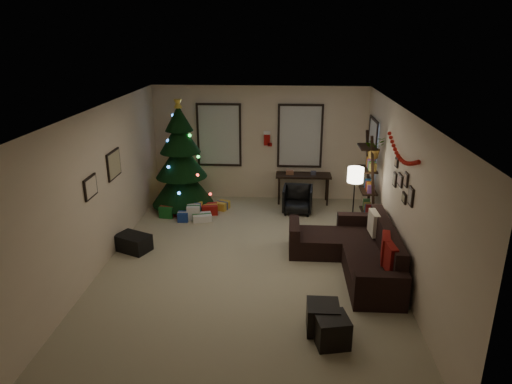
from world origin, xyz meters
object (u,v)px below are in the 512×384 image
(christmas_tree, at_px, (181,163))
(sofa, at_px, (356,252))
(desk_chair, at_px, (298,199))
(desk, at_px, (303,178))
(bookshelf, at_px, (369,184))

(christmas_tree, xyz_separation_m, sofa, (3.57, -2.57, -0.80))
(desk_chair, bearing_deg, desk, 82.44)
(sofa, relative_size, bookshelf, 1.24)
(christmas_tree, xyz_separation_m, desk_chair, (2.62, -0.09, -0.77))
(desk_chair, bearing_deg, bookshelf, -27.38)
(desk, height_order, bookshelf, bookshelf)
(sofa, xyz_separation_m, desk_chair, (-0.96, 2.48, 0.04))
(christmas_tree, distance_m, desk_chair, 2.73)
(christmas_tree, relative_size, desk_chair, 4.25)
(christmas_tree, distance_m, sofa, 4.47)
(desk_chair, height_order, bookshelf, bookshelf)
(christmas_tree, bearing_deg, bookshelf, -13.39)
(desk, bearing_deg, sofa, -75.39)
(desk_chair, bearing_deg, sofa, -64.36)
(sofa, height_order, bookshelf, bookshelf)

